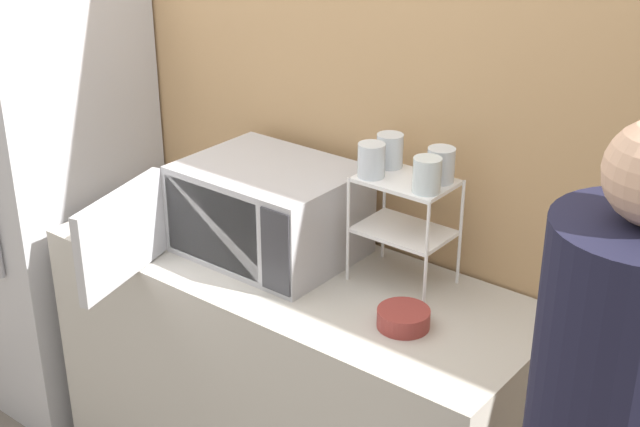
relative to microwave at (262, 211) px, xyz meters
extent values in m
cube|color=tan|center=(0.13, 0.32, 0.22)|extent=(8.00, 0.06, 2.60)
cube|color=#B7B2A8|center=(0.13, -0.03, -0.61)|extent=(1.66, 0.62, 0.93)
cube|color=#ADADB2|center=(0.01, 0.02, 0.00)|extent=(0.54, 0.42, 0.30)
cube|color=#B7B2A8|center=(-0.05, -0.18, 0.00)|extent=(0.39, 0.01, 0.26)
cube|color=#333338|center=(0.22, -0.19, 0.00)|extent=(0.11, 0.01, 0.26)
cube|color=#ADADB2|center=(-0.22, -0.39, 0.00)|extent=(0.14, 0.41, 0.29)
cylinder|color=white|center=(0.32, 0.03, 0.02)|extent=(0.01, 0.01, 0.34)
cylinder|color=white|center=(0.60, 0.03, 0.02)|extent=(0.01, 0.01, 0.34)
cylinder|color=white|center=(0.32, 0.22, 0.02)|extent=(0.01, 0.01, 0.34)
cylinder|color=white|center=(0.60, 0.22, 0.02)|extent=(0.01, 0.01, 0.34)
cube|color=white|center=(0.46, 0.12, 0.02)|extent=(0.28, 0.19, 0.01)
cube|color=white|center=(0.46, 0.12, 0.18)|extent=(0.28, 0.19, 0.01)
cylinder|color=silver|center=(0.37, 0.08, 0.24)|extent=(0.08, 0.08, 0.10)
cylinder|color=silver|center=(0.55, 0.17, 0.24)|extent=(0.08, 0.08, 0.10)
cylinder|color=silver|center=(0.56, 0.08, 0.24)|extent=(0.08, 0.08, 0.10)
cylinder|color=silver|center=(0.36, 0.18, 0.24)|extent=(0.08, 0.08, 0.10)
cylinder|color=maroon|center=(0.61, -0.10, -0.15)|extent=(0.08, 0.08, 0.01)
cylinder|color=maroon|center=(0.61, -0.10, -0.12)|extent=(0.15, 0.15, 0.05)
cylinder|color=black|center=(1.34, -0.47, 0.15)|extent=(0.35, 0.35, 0.75)
cube|color=#B7B7BC|center=(-1.13, -0.06, -0.14)|extent=(0.73, 0.67, 1.88)
camera|label=1|loc=(1.75, -1.92, 1.18)|focal=50.00mm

